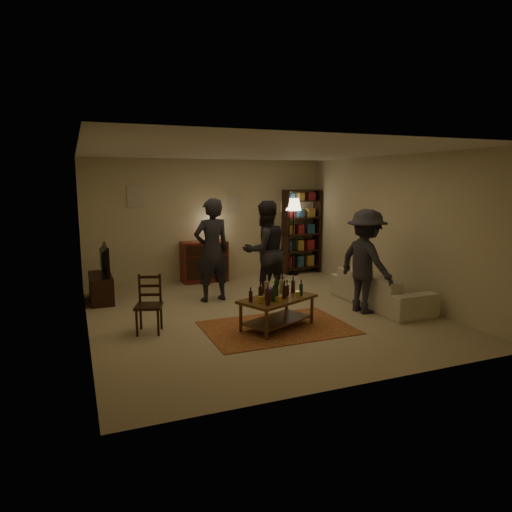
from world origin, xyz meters
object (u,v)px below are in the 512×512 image
tv_stand (101,281)px  person_right (265,251)px  coffee_table (277,302)px  person_by_sofa (366,261)px  sofa (380,289)px  person_left (212,250)px  dining_chair (149,302)px  bookshelf (301,231)px  dresser (205,260)px  floor_lamp (293,210)px

tv_stand → person_right: 3.11m
coffee_table → person_by_sofa: size_ratio=0.76×
coffee_table → sofa: 2.31m
tv_stand → person_left: 2.15m
dining_chair → person_left: size_ratio=0.46×
person_by_sofa → coffee_table: bearing=89.5°
person_right → person_by_sofa: person_right is taller
bookshelf → person_left: bookshelf is taller
dining_chair → tv_stand: tv_stand is taller
dining_chair → tv_stand: 2.18m
dresser → bookshelf: size_ratio=0.67×
coffee_table → bookshelf: 4.36m
sofa → dining_chair: bearing=88.7°
coffee_table → person_by_sofa: (1.76, 0.24, 0.46)m
floor_lamp → person_right: (-1.52, -1.86, -0.61)m
floor_lamp → person_left: 3.00m
dining_chair → sofa: size_ratio=0.42×
dresser → sofa: (2.39, -3.11, -0.17)m
floor_lamp → person_by_sofa: floor_lamp is taller
dining_chair → dresser: (1.69, 3.02, 0.02)m
tv_stand → dining_chair: bearing=-75.1°
bookshelf → sofa: bookshelf is taller
dining_chair → bookshelf: size_ratio=0.43×
person_right → sofa: bearing=136.6°
coffee_table → floor_lamp: size_ratio=0.73×
floor_lamp → person_left: person_left is taller
person_left → person_right: (0.95, -0.27, -0.02)m
floor_lamp → sofa: floor_lamp is taller
sofa → person_by_sofa: person_by_sofa is taller
coffee_table → person_left: (-0.45, 1.93, 0.54)m
tv_stand → person_by_sofa: 4.83m
dining_chair → dresser: 3.46m
dresser → person_left: (-0.31, -1.65, 0.48)m
tv_stand → bookshelf: (4.69, 0.98, 0.65)m
floor_lamp → person_right: bearing=-129.3°
dresser → dining_chair: bearing=-119.3°
dresser → bookshelf: (2.44, 0.07, 0.56)m
floor_lamp → person_right: person_right is taller
dining_chair → person_left: 2.01m
dresser → coffee_table: bearing=-87.9°
coffee_table → person_left: person_left is taller
bookshelf → person_by_sofa: bookshelf is taller
bookshelf → sofa: (-0.05, -3.18, -0.73)m
coffee_table → floor_lamp: (2.03, 3.52, 1.13)m
dresser → person_by_sofa: (1.89, -3.34, 0.41)m
dining_chair → bookshelf: 5.19m
tv_stand → coffee_table: bearing=-48.2°
coffee_table → sofa: coffee_table is taller
bookshelf → person_right: 2.69m
bookshelf → person_right: size_ratio=1.08×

